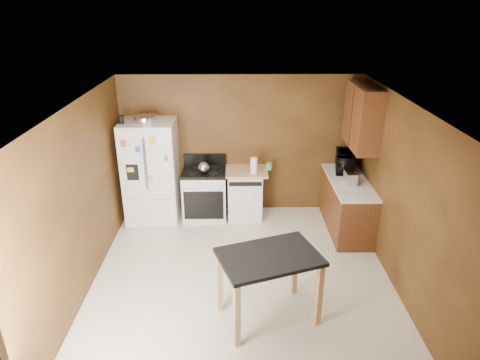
{
  "coord_description": "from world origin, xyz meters",
  "views": [
    {
      "loc": [
        -0.09,
        -5.01,
        3.7
      ],
      "look_at": [
        -0.02,
        0.85,
        1.18
      ],
      "focal_mm": 32.0,
      "sensor_mm": 36.0,
      "label": 1
    }
  ],
  "objects_px": {
    "dishwasher": "(245,193)",
    "refrigerator": "(151,172)",
    "paper_towel": "(254,166)",
    "island": "(269,266)",
    "microwave": "(345,162)",
    "green_canister": "(269,166)",
    "gas_range": "(205,193)",
    "toaster": "(350,178)",
    "pen_cup": "(121,120)",
    "roasting_pan": "(145,119)",
    "kettle": "(204,168)"
  },
  "relations": [
    {
      "from": "dishwasher",
      "to": "microwave",
      "type": "bearing_deg",
      "value": -1.9
    },
    {
      "from": "microwave",
      "to": "kettle",
      "type": "bearing_deg",
      "value": 102.47
    },
    {
      "from": "microwave",
      "to": "dishwasher",
      "type": "bearing_deg",
      "value": 98.47
    },
    {
      "from": "gas_range",
      "to": "microwave",
      "type": "bearing_deg",
      "value": -0.77
    },
    {
      "from": "paper_towel",
      "to": "microwave",
      "type": "distance_m",
      "value": 1.58
    },
    {
      "from": "green_canister",
      "to": "island",
      "type": "xyz_separation_m",
      "value": [
        -0.2,
        -2.75,
        -0.19
      ]
    },
    {
      "from": "kettle",
      "to": "island",
      "type": "relative_size",
      "value": 0.15
    },
    {
      "from": "paper_towel",
      "to": "green_canister",
      "type": "height_order",
      "value": "paper_towel"
    },
    {
      "from": "gas_range",
      "to": "green_canister",
      "type": "bearing_deg",
      "value": 2.74
    },
    {
      "from": "roasting_pan",
      "to": "paper_towel",
      "type": "bearing_deg",
      "value": -1.45
    },
    {
      "from": "roasting_pan",
      "to": "green_canister",
      "type": "height_order",
      "value": "roasting_pan"
    },
    {
      "from": "green_canister",
      "to": "dishwasher",
      "type": "bearing_deg",
      "value": -175.9
    },
    {
      "from": "microwave",
      "to": "green_canister",
      "type": "bearing_deg",
      "value": 96.53
    },
    {
      "from": "roasting_pan",
      "to": "microwave",
      "type": "distance_m",
      "value": 3.48
    },
    {
      "from": "green_canister",
      "to": "refrigerator",
      "type": "xyz_separation_m",
      "value": [
        -2.05,
        -0.12,
        -0.05
      ]
    },
    {
      "from": "pen_cup",
      "to": "dishwasher",
      "type": "height_order",
      "value": "pen_cup"
    },
    {
      "from": "pen_cup",
      "to": "microwave",
      "type": "relative_size",
      "value": 0.23
    },
    {
      "from": "roasting_pan",
      "to": "dishwasher",
      "type": "height_order",
      "value": "roasting_pan"
    },
    {
      "from": "toaster",
      "to": "pen_cup",
      "type": "bearing_deg",
      "value": 172.41
    },
    {
      "from": "toaster",
      "to": "microwave",
      "type": "xyz_separation_m",
      "value": [
        0.04,
        0.57,
        0.05
      ]
    },
    {
      "from": "pen_cup",
      "to": "kettle",
      "type": "relative_size",
      "value": 0.66
    },
    {
      "from": "green_canister",
      "to": "gas_range",
      "type": "xyz_separation_m",
      "value": [
        -1.14,
        -0.05,
        -0.49
      ]
    },
    {
      "from": "pen_cup",
      "to": "dishwasher",
      "type": "distance_m",
      "value": 2.47
    },
    {
      "from": "toaster",
      "to": "gas_range",
      "type": "relative_size",
      "value": 0.25
    },
    {
      "from": "roasting_pan",
      "to": "island",
      "type": "xyz_separation_m",
      "value": [
        1.88,
        -2.63,
        -1.08
      ]
    },
    {
      "from": "microwave",
      "to": "gas_range",
      "type": "distance_m",
      "value": 2.52
    },
    {
      "from": "green_canister",
      "to": "toaster",
      "type": "distance_m",
      "value": 1.43
    },
    {
      "from": "paper_towel",
      "to": "island",
      "type": "bearing_deg",
      "value": -88.29
    },
    {
      "from": "pen_cup",
      "to": "paper_towel",
      "type": "bearing_deg",
      "value": 2.02
    },
    {
      "from": "paper_towel",
      "to": "pen_cup",
      "type": "bearing_deg",
      "value": -177.98
    },
    {
      "from": "paper_towel",
      "to": "dishwasher",
      "type": "relative_size",
      "value": 0.31
    },
    {
      "from": "green_canister",
      "to": "microwave",
      "type": "bearing_deg",
      "value": -3.84
    },
    {
      "from": "roasting_pan",
      "to": "toaster",
      "type": "distance_m",
      "value": 3.5
    },
    {
      "from": "paper_towel",
      "to": "island",
      "type": "xyz_separation_m",
      "value": [
        0.08,
        -2.58,
        -0.27
      ]
    },
    {
      "from": "paper_towel",
      "to": "gas_range",
      "type": "height_order",
      "value": "paper_towel"
    },
    {
      "from": "dishwasher",
      "to": "refrigerator",
      "type": "bearing_deg",
      "value": -177.01
    },
    {
      "from": "kettle",
      "to": "island",
      "type": "distance_m",
      "value": 2.74
    },
    {
      "from": "roasting_pan",
      "to": "toaster",
      "type": "relative_size",
      "value": 1.37
    },
    {
      "from": "roasting_pan",
      "to": "pen_cup",
      "type": "distance_m",
      "value": 0.38
    },
    {
      "from": "roasting_pan",
      "to": "dishwasher",
      "type": "relative_size",
      "value": 0.42
    },
    {
      "from": "toaster",
      "to": "microwave",
      "type": "relative_size",
      "value": 0.49
    },
    {
      "from": "gas_range",
      "to": "roasting_pan",
      "type": "bearing_deg",
      "value": -176.03
    },
    {
      "from": "kettle",
      "to": "green_canister",
      "type": "xyz_separation_m",
      "value": [
        1.14,
        0.18,
        -0.05
      ]
    },
    {
      "from": "kettle",
      "to": "dishwasher",
      "type": "distance_m",
      "value": 0.91
    },
    {
      "from": "pen_cup",
      "to": "kettle",
      "type": "height_order",
      "value": "pen_cup"
    },
    {
      "from": "green_canister",
      "to": "refrigerator",
      "type": "distance_m",
      "value": 2.06
    },
    {
      "from": "island",
      "to": "refrigerator",
      "type": "bearing_deg",
      "value": 125.21
    },
    {
      "from": "gas_range",
      "to": "toaster",
      "type": "bearing_deg",
      "value": -13.95
    },
    {
      "from": "roasting_pan",
      "to": "toaster",
      "type": "bearing_deg",
      "value": -9.06
    },
    {
      "from": "toaster",
      "to": "island",
      "type": "height_order",
      "value": "toaster"
    }
  ]
}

